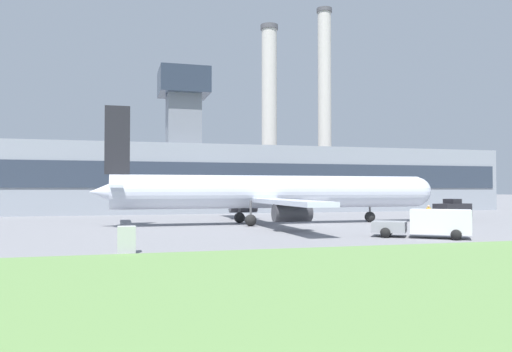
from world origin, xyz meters
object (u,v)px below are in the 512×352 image
at_px(airplane, 271,193).
at_px(baggage_truck, 429,224).
at_px(pushback_tug, 452,210).
at_px(ground_crew_person, 429,215).

relative_size(airplane, baggage_truck, 5.30).
xyz_separation_m(airplane, baggage_truck, (6.42, -15.50, -1.99)).
bearing_deg(pushback_tug, baggage_truck, -130.99).
bearing_deg(ground_crew_person, pushback_tug, 41.34).
bearing_deg(ground_crew_person, baggage_truck, -124.51).
height_order(baggage_truck, ground_crew_person, baggage_truck).
height_order(pushback_tug, baggage_truck, pushback_tug).
bearing_deg(baggage_truck, pushback_tug, 49.01).
xyz_separation_m(airplane, pushback_tug, (20.23, 0.40, -1.93)).
relative_size(airplane, pushback_tug, 7.59).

